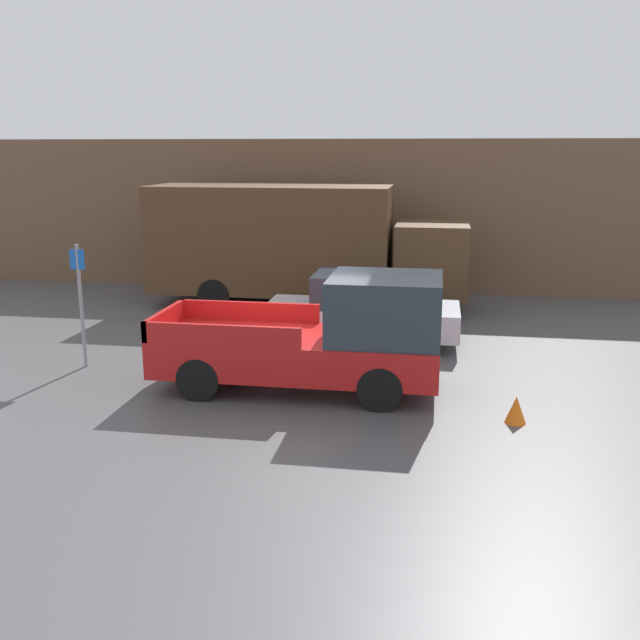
# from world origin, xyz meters

# --- Properties ---
(ground_plane) EXTENTS (60.00, 60.00, 0.00)m
(ground_plane) POSITION_xyz_m (0.00, 0.00, 0.00)
(ground_plane) COLOR #4C4C4F
(building_wall) EXTENTS (28.00, 0.15, 4.64)m
(building_wall) POSITION_xyz_m (0.00, 9.13, 2.32)
(building_wall) COLOR brown
(building_wall) RESTS_ON ground
(pickup_truck) EXTENTS (5.18, 2.02, 2.17)m
(pickup_truck) POSITION_xyz_m (0.58, -0.45, 1.00)
(pickup_truck) COLOR red
(pickup_truck) RESTS_ON ground
(car) EXTENTS (4.39, 1.85, 1.62)m
(car) POSITION_xyz_m (0.94, 2.91, 0.81)
(car) COLOR silver
(car) RESTS_ON ground
(delivery_truck) EXTENTS (8.74, 2.45, 3.37)m
(delivery_truck) POSITION_xyz_m (-1.36, 6.59, 1.80)
(delivery_truck) COLOR #4C331E
(delivery_truck) RESTS_ON ground
(parking_sign) EXTENTS (0.30, 0.07, 2.52)m
(parking_sign) POSITION_xyz_m (-4.50, 0.19, 1.42)
(parking_sign) COLOR gray
(parking_sign) RESTS_ON ground
(newspaper_box) EXTENTS (0.45, 0.40, 0.98)m
(newspaper_box) POSITION_xyz_m (-0.82, 8.80, 0.49)
(newspaper_box) COLOR red
(newspaper_box) RESTS_ON ground
(traffic_cone) EXTENTS (0.35, 0.35, 0.45)m
(traffic_cone) POSITION_xyz_m (3.90, -1.55, 0.23)
(traffic_cone) COLOR orange
(traffic_cone) RESTS_ON ground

